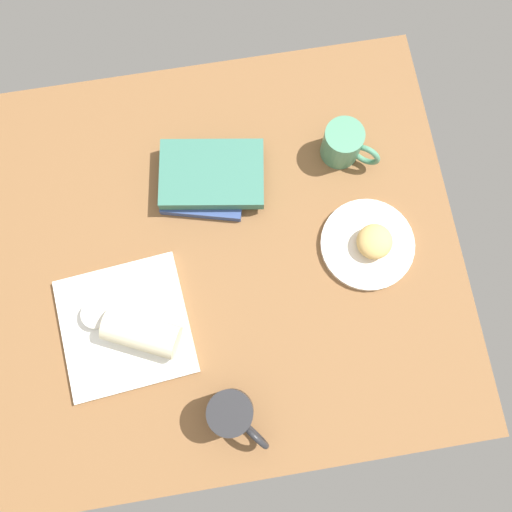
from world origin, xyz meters
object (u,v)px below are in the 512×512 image
at_px(sauce_cup, 97,314).
at_px(book_stack, 209,178).
at_px(breakfast_wrap, 142,333).
at_px(coffee_mug, 344,144).
at_px(second_mug, 233,414).
at_px(round_plate, 367,244).
at_px(square_plate, 125,326).
at_px(scone_pastry, 375,242).

xyz_separation_m(sauce_cup, book_stack, (0.26, 0.25, -0.00)).
distance_m(breakfast_wrap, coffee_mug, 0.57).
relative_size(coffee_mug, second_mug, 0.95).
height_order(round_plate, square_plate, square_plate).
relative_size(sauce_cup, second_mug, 0.48).
bearing_deg(sauce_cup, coffee_mug, 26.32).
bearing_deg(breakfast_wrap, round_plate, 128.49).
bearing_deg(coffee_mug, breakfast_wrap, -145.02).
bearing_deg(breakfast_wrap, square_plate, -95.80).
distance_m(square_plate, sauce_cup, 0.06).
distance_m(round_plate, breakfast_wrap, 0.49).
xyz_separation_m(scone_pastry, coffee_mug, (-0.02, 0.22, 0.01)).
bearing_deg(round_plate, second_mug, -138.59).
bearing_deg(square_plate, round_plate, 9.68).
xyz_separation_m(book_stack, coffee_mug, (0.29, 0.02, 0.02)).
distance_m(scone_pastry, book_stack, 0.37).
relative_size(scone_pastry, square_plate, 0.30).
bearing_deg(breakfast_wrap, sauce_cup, -95.80).
distance_m(round_plate, sauce_cup, 0.57).
xyz_separation_m(sauce_cup, coffee_mug, (0.55, 0.27, 0.01)).
height_order(sauce_cup, breakfast_wrap, breakfast_wrap).
bearing_deg(second_mug, square_plate, 133.38).
bearing_deg(book_stack, sauce_cup, -136.05).
height_order(breakfast_wrap, coffee_mug, coffee_mug).
height_order(book_stack, second_mug, second_mug).
bearing_deg(square_plate, breakfast_wrap, -31.17).
distance_m(breakfast_wrap, second_mug, 0.23).
bearing_deg(round_plate, coffee_mug, 93.42).
height_order(round_plate, book_stack, book_stack).
relative_size(breakfast_wrap, book_stack, 0.60).
xyz_separation_m(square_plate, sauce_cup, (-0.05, 0.03, 0.02)).
relative_size(square_plate, breakfast_wrap, 1.73).
height_order(breakfast_wrap, second_mug, second_mug).
relative_size(scone_pastry, book_stack, 0.31).
xyz_separation_m(breakfast_wrap, second_mug, (0.15, -0.18, 0.00)).
height_order(book_stack, coffee_mug, coffee_mug).
bearing_deg(second_mug, sauce_cup, 135.98).
bearing_deg(coffee_mug, book_stack, -175.68).
distance_m(square_plate, breakfast_wrap, 0.06).
bearing_deg(second_mug, breakfast_wrap, 130.42).
bearing_deg(sauce_cup, breakfast_wrap, -31.17).
distance_m(sauce_cup, breakfast_wrap, 0.10).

